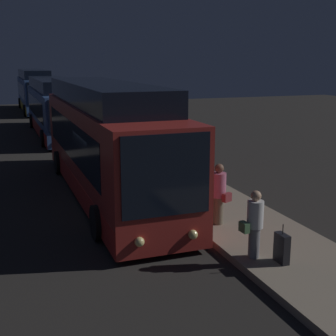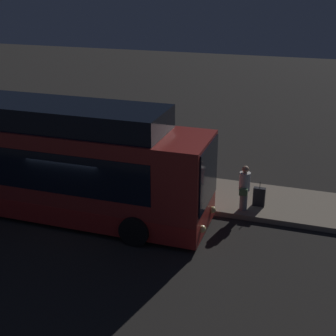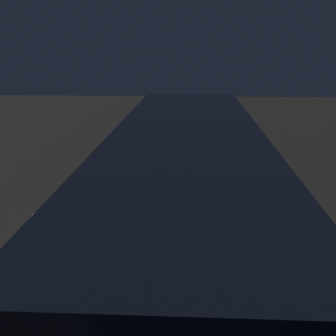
{
  "view_description": "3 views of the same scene",
  "coord_description": "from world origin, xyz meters",
  "px_view_note": "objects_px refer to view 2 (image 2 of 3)",
  "views": [
    {
      "loc": [
        14.37,
        -3.47,
        4.81
      ],
      "look_at": [
        2.92,
        0.76,
        1.97
      ],
      "focal_mm": 50.0,
      "sensor_mm": 36.0,
      "label": 1
    },
    {
      "loc": [
        7.42,
        -12.92,
        7.78
      ],
      "look_at": [
        2.92,
        0.76,
        1.97
      ],
      "focal_mm": 50.0,
      "sensor_mm": 36.0,
      "label": 2
    },
    {
      "loc": [
        -9.62,
        0.06,
        5.3
      ],
      "look_at": [
        2.92,
        0.76,
        1.97
      ],
      "focal_mm": 50.0,
      "sensor_mm": 36.0,
      "label": 3
    }
  ],
  "objects_px": {
    "suitcase": "(259,197)",
    "sign_post": "(49,137)",
    "passenger_boarding": "(244,187)",
    "passenger_waiting": "(96,154)",
    "bus_lead": "(32,162)",
    "passenger_with_bags": "(181,174)"
  },
  "relations": [
    {
      "from": "passenger_with_bags",
      "to": "sign_post",
      "type": "height_order",
      "value": "sign_post"
    },
    {
      "from": "bus_lead",
      "to": "passenger_boarding",
      "type": "height_order",
      "value": "bus_lead"
    },
    {
      "from": "passenger_boarding",
      "to": "passenger_with_bags",
      "type": "height_order",
      "value": "passenger_with_bags"
    },
    {
      "from": "suitcase",
      "to": "sign_post",
      "type": "relative_size",
      "value": 0.43
    },
    {
      "from": "passenger_boarding",
      "to": "passenger_waiting",
      "type": "xyz_separation_m",
      "value": [
        -6.26,
        1.13,
        0.11
      ]
    },
    {
      "from": "suitcase",
      "to": "passenger_with_bags",
      "type": "bearing_deg",
      "value": -175.86
    },
    {
      "from": "passenger_waiting",
      "to": "suitcase",
      "type": "relative_size",
      "value": 1.97
    },
    {
      "from": "sign_post",
      "to": "passenger_waiting",
      "type": "bearing_deg",
      "value": -5.22
    },
    {
      "from": "passenger_boarding",
      "to": "bus_lead",
      "type": "bearing_deg",
      "value": 11.48
    },
    {
      "from": "suitcase",
      "to": "sign_post",
      "type": "height_order",
      "value": "sign_post"
    },
    {
      "from": "suitcase",
      "to": "bus_lead",
      "type": "bearing_deg",
      "value": -163.0
    },
    {
      "from": "bus_lead",
      "to": "passenger_waiting",
      "type": "xyz_separation_m",
      "value": [
        0.96,
        3.02,
        -0.65
      ]
    },
    {
      "from": "passenger_waiting",
      "to": "passenger_with_bags",
      "type": "xyz_separation_m",
      "value": [
        3.87,
        -0.88,
        -0.05
      ]
    },
    {
      "from": "suitcase",
      "to": "sign_post",
      "type": "bearing_deg",
      "value": 174.46
    },
    {
      "from": "sign_post",
      "to": "bus_lead",
      "type": "bearing_deg",
      "value": -67.22
    },
    {
      "from": "bus_lead",
      "to": "passenger_with_bags",
      "type": "distance_m",
      "value": 5.33
    },
    {
      "from": "passenger_boarding",
      "to": "suitcase",
      "type": "xyz_separation_m",
      "value": [
        0.48,
        0.47,
        -0.53
      ]
    },
    {
      "from": "passenger_waiting",
      "to": "suitcase",
      "type": "xyz_separation_m",
      "value": [
        6.75,
        -0.67,
        -0.64
      ]
    },
    {
      "from": "suitcase",
      "to": "passenger_waiting",
      "type": "bearing_deg",
      "value": 174.35
    },
    {
      "from": "passenger_with_bags",
      "to": "sign_post",
      "type": "bearing_deg",
      "value": -122.87
    },
    {
      "from": "passenger_with_bags",
      "to": "passenger_boarding",
      "type": "bearing_deg",
      "value": 60.94
    },
    {
      "from": "passenger_boarding",
      "to": "suitcase",
      "type": "relative_size",
      "value": 1.76
    }
  ]
}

